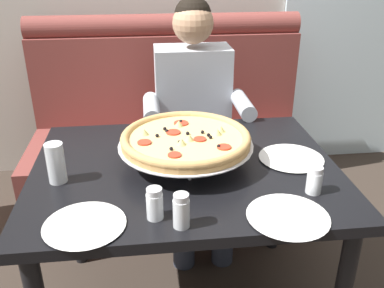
{
  "coord_description": "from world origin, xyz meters",
  "views": [
    {
      "loc": [
        -0.14,
        -1.42,
        1.5
      ],
      "look_at": [
        0.03,
        -0.01,
        0.83
      ],
      "focal_mm": 39.5,
      "sensor_mm": 36.0,
      "label": 1
    }
  ],
  "objects_px": {
    "plate_far_side": "(291,157)",
    "plate_near_left": "(288,215)",
    "pizza": "(186,139)",
    "drinking_glass": "(56,165)",
    "plate_near_right": "(84,223)",
    "shaker_parmesan": "(155,206)",
    "shaker_pepper_flakes": "(314,182)",
    "patio_chair": "(310,63)",
    "shaker_oregano": "(181,213)",
    "dining_table": "(185,186)",
    "booth_bench": "(170,143)",
    "diner_main": "(195,110)"
  },
  "relations": [
    {
      "from": "dining_table",
      "to": "drinking_glass",
      "type": "xyz_separation_m",
      "value": [
        -0.46,
        -0.06,
        0.15
      ]
    },
    {
      "from": "patio_chair",
      "to": "drinking_glass",
      "type": "bearing_deg",
      "value": -128.72
    },
    {
      "from": "dining_table",
      "to": "diner_main",
      "type": "bearing_deg",
      "value": 79.78
    },
    {
      "from": "plate_near_right",
      "to": "patio_chair",
      "type": "bearing_deg",
      "value": 56.34
    },
    {
      "from": "drinking_glass",
      "to": "plate_near_right",
      "type": "bearing_deg",
      "value": -66.5
    },
    {
      "from": "shaker_oregano",
      "to": "plate_far_side",
      "type": "relative_size",
      "value": 0.44
    },
    {
      "from": "dining_table",
      "to": "drinking_glass",
      "type": "height_order",
      "value": "drinking_glass"
    },
    {
      "from": "plate_near_right",
      "to": "shaker_parmesan",
      "type": "bearing_deg",
      "value": 4.93
    },
    {
      "from": "drinking_glass",
      "to": "patio_chair",
      "type": "xyz_separation_m",
      "value": [
        1.84,
        2.29,
        -0.27
      ]
    },
    {
      "from": "shaker_oregano",
      "to": "drinking_glass",
      "type": "height_order",
      "value": "drinking_glass"
    },
    {
      "from": "shaker_parmesan",
      "to": "plate_far_side",
      "type": "xyz_separation_m",
      "value": [
        0.55,
        0.34,
        -0.03
      ]
    },
    {
      "from": "patio_chair",
      "to": "shaker_pepper_flakes",
      "type": "bearing_deg",
      "value": -111.18
    },
    {
      "from": "shaker_pepper_flakes",
      "to": "plate_near_right",
      "type": "distance_m",
      "value": 0.77
    },
    {
      "from": "shaker_parmesan",
      "to": "shaker_pepper_flakes",
      "type": "bearing_deg",
      "value": 9.07
    },
    {
      "from": "shaker_pepper_flakes",
      "to": "shaker_oregano",
      "type": "height_order",
      "value": "shaker_oregano"
    },
    {
      "from": "booth_bench",
      "to": "pizza",
      "type": "distance_m",
      "value": 0.99
    },
    {
      "from": "drinking_glass",
      "to": "patio_chair",
      "type": "bearing_deg",
      "value": 51.28
    },
    {
      "from": "plate_near_right",
      "to": "pizza",
      "type": "bearing_deg",
      "value": 47.27
    },
    {
      "from": "pizza",
      "to": "plate_far_side",
      "type": "height_order",
      "value": "pizza"
    },
    {
      "from": "shaker_oregano",
      "to": "plate_near_right",
      "type": "xyz_separation_m",
      "value": [
        -0.29,
        0.03,
        -0.04
      ]
    },
    {
      "from": "patio_chair",
      "to": "booth_bench",
      "type": "bearing_deg",
      "value": -136.31
    },
    {
      "from": "plate_far_side",
      "to": "plate_near_left",
      "type": "bearing_deg",
      "value": -110.05
    },
    {
      "from": "booth_bench",
      "to": "shaker_oregano",
      "type": "distance_m",
      "value": 1.35
    },
    {
      "from": "plate_near_right",
      "to": "drinking_glass",
      "type": "bearing_deg",
      "value": 113.5
    },
    {
      "from": "shaker_oregano",
      "to": "shaker_pepper_flakes",
      "type": "bearing_deg",
      "value": 16.61
    },
    {
      "from": "dining_table",
      "to": "plate_near_right",
      "type": "distance_m",
      "value": 0.5
    },
    {
      "from": "booth_bench",
      "to": "plate_near_right",
      "type": "bearing_deg",
      "value": -105.12
    },
    {
      "from": "plate_near_right",
      "to": "patio_chair",
      "type": "relative_size",
      "value": 0.29
    },
    {
      "from": "diner_main",
      "to": "plate_near_left",
      "type": "height_order",
      "value": "diner_main"
    },
    {
      "from": "shaker_pepper_flakes",
      "to": "plate_near_right",
      "type": "height_order",
      "value": "shaker_pepper_flakes"
    },
    {
      "from": "shaker_parmesan",
      "to": "drinking_glass",
      "type": "bearing_deg",
      "value": 141.85
    },
    {
      "from": "diner_main",
      "to": "pizza",
      "type": "height_order",
      "value": "diner_main"
    },
    {
      "from": "booth_bench",
      "to": "diner_main",
      "type": "bearing_deg",
      "value": -66.14
    },
    {
      "from": "shaker_parmesan",
      "to": "plate_near_left",
      "type": "bearing_deg",
      "value": -6.51
    },
    {
      "from": "dining_table",
      "to": "plate_near_right",
      "type": "xyz_separation_m",
      "value": [
        -0.34,
        -0.34,
        0.1
      ]
    },
    {
      "from": "dining_table",
      "to": "plate_far_side",
      "type": "distance_m",
      "value": 0.44
    },
    {
      "from": "diner_main",
      "to": "shaker_pepper_flakes",
      "type": "height_order",
      "value": "diner_main"
    },
    {
      "from": "shaker_pepper_flakes",
      "to": "plate_near_left",
      "type": "relative_size",
      "value": 0.38
    },
    {
      "from": "shaker_oregano",
      "to": "plate_near_left",
      "type": "xyz_separation_m",
      "value": [
        0.33,
        0.01,
        -0.04
      ]
    },
    {
      "from": "dining_table",
      "to": "pizza",
      "type": "height_order",
      "value": "pizza"
    },
    {
      "from": "shaker_pepper_flakes",
      "to": "patio_chair",
      "type": "distance_m",
      "value": 2.66
    },
    {
      "from": "shaker_oregano",
      "to": "plate_far_side",
      "type": "xyz_separation_m",
      "value": [
        0.47,
        0.39,
        -0.04
      ]
    },
    {
      "from": "dining_table",
      "to": "plate_near_left",
      "type": "distance_m",
      "value": 0.48
    },
    {
      "from": "drinking_glass",
      "to": "plate_far_side",
      "type": "bearing_deg",
      "value": 4.65
    },
    {
      "from": "dining_table",
      "to": "diner_main",
      "type": "distance_m",
      "value": 0.67
    },
    {
      "from": "pizza",
      "to": "shaker_parmesan",
      "type": "bearing_deg",
      "value": -110.42
    },
    {
      "from": "booth_bench",
      "to": "plate_near_right",
      "type": "relative_size",
      "value": 6.54
    },
    {
      "from": "pizza",
      "to": "booth_bench",
      "type": "bearing_deg",
      "value": 90.35
    },
    {
      "from": "dining_table",
      "to": "shaker_oregano",
      "type": "height_order",
      "value": "shaker_oregano"
    },
    {
      "from": "shaker_pepper_flakes",
      "to": "plate_near_right",
      "type": "xyz_separation_m",
      "value": [
        -0.76,
        -0.11,
        -0.03
      ]
    }
  ]
}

